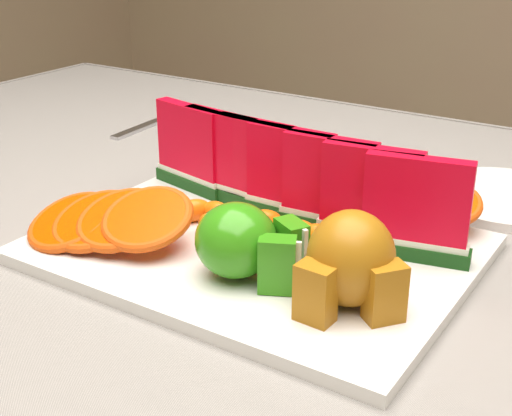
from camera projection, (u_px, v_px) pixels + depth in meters
The scene contains 11 objects.
table at pixel (251, 310), 0.80m from camera, with size 1.40×0.90×0.75m.
tablecloth at pixel (251, 260), 0.77m from camera, with size 1.53×1.03×0.20m.
platter at pixel (256, 248), 0.69m from camera, with size 0.40×0.30×0.01m.
apple_cluster at pixel (244, 243), 0.61m from camera, with size 0.10×0.08×0.07m.
pear_cluster at pixel (351, 262), 0.57m from camera, with size 0.10×0.10×0.08m.
side_plate at pixel (506, 197), 0.81m from camera, with size 0.22×0.22×0.01m.
fork at pixel (154, 123), 1.11m from camera, with size 0.02×0.20×0.00m.
watermelon_row at pixel (290, 177), 0.72m from camera, with size 0.39×0.07×0.10m.
orange_fan_front at pixel (108, 220), 0.68m from camera, with size 0.18×0.13×0.05m.
orange_fan_back at pixel (336, 185), 0.77m from camera, with size 0.33×0.10×0.04m.
tangerine_segments at pixel (252, 224), 0.70m from camera, with size 0.18×0.07×0.02m.
Camera 1 is at (0.38, -0.57, 1.07)m, focal length 50.00 mm.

